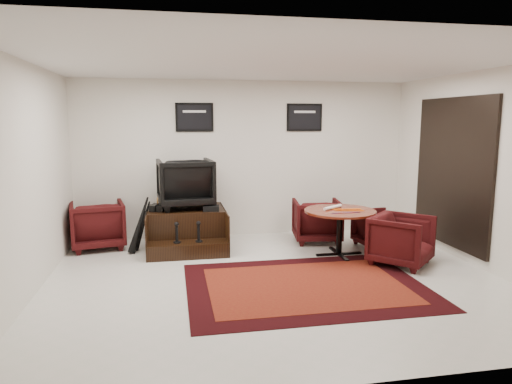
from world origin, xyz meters
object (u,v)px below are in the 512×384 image
Objects in this scene: table_chair_corner at (402,238)px; armchair_side at (98,222)px; meeting_table at (340,216)px; shine_chair at (185,181)px; table_chair_back at (317,218)px; table_chair_window at (378,227)px; shine_podium at (187,230)px.

armchair_side is at bearing 115.43° from table_chair_corner.
shine_chair is at bearing 156.28° from meeting_table.
armchair_side is at bearing 163.34° from meeting_table.
table_chair_corner is at bearing 146.58° from shine_chair.
table_chair_window is (0.90, -0.52, -0.07)m from table_chair_back.
table_chair_back reaches higher than meeting_table.
shine_podium is 1.18× the size of meeting_table.
armchair_side reaches higher than table_chair_back.
meeting_table is 1.62× the size of table_chair_window.
table_chair_back is at bearing 95.78° from meeting_table.
shine_chair is 3.32m from table_chair_window.
table_chair_corner is (3.06, -1.64, -0.70)m from shine_chair.
table_chair_corner reaches higher than table_chair_window.
shine_chair is 3.54m from table_chair_corner.
shine_podium is 2.52m from meeting_table.
table_chair_corner is (3.06, -1.51, 0.10)m from shine_podium.
table_chair_window is at bearing 162.50° from shine_chair.
armchair_side is 4.83m from table_chair_corner.
shine_chair is 1.34× the size of table_chair_window.
armchair_side is at bearing -9.34° from shine_chair.
armchair_side is 4.67m from table_chair_window.
armchair_side is 3.71m from table_chair_back.
shine_chair is at bearing 4.55° from table_chair_back.
shine_podium is 3.41m from table_chair_corner.
table_chair_back is (3.70, -0.27, -0.02)m from armchair_side.
table_chair_window is at bearing -9.94° from shine_podium.
table_chair_window is 0.84× the size of table_chair_corner.
meeting_table reaches higher than shine_podium.
armchair_side is (-1.45, 0.11, -0.68)m from shine_chair.
table_chair_back reaches higher than table_chair_window.
shine_podium is 3.20m from table_chair_window.
table_chair_window reaches higher than shine_podium.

